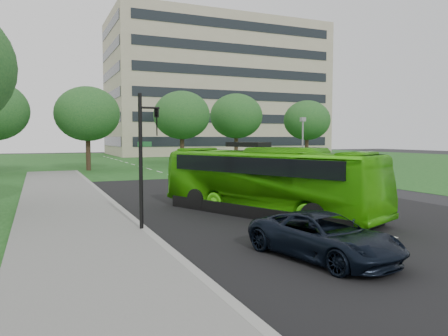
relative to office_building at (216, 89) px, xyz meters
name	(u,v)px	position (x,y,z in m)	size (l,w,h in m)	color
ground	(282,206)	(-21.96, -61.96, -12.50)	(160.00, 160.00, 0.00)	black
street_surfaces	(153,171)	(-22.34, -39.21, -12.47)	(120.00, 120.00, 0.15)	black
office_building	(216,89)	(0.00, 0.00, 0.00)	(40.10, 20.10, 25.00)	tan
tree_park_b	(87,114)	(-27.78, -35.56, -7.07)	(6.14, 6.14, 8.05)	black
tree_park_c	(182,115)	(-17.54, -33.05, -6.88)	(6.24, 6.24, 8.29)	black
tree_park_d	(236,116)	(-9.52, -29.98, -6.68)	(6.50, 6.50, 8.59)	black
tree_park_e	(307,120)	(-0.62, -32.20, -7.14)	(5.91, 5.91, 7.88)	black
bus	(266,181)	(-23.67, -63.55, -11.11)	(2.34, 9.99, 2.78)	#42BC0E
sedan	(220,167)	(-17.96, -44.96, -11.80)	(1.47, 4.22, 1.39)	#ADAEB2
suv	(324,236)	(-25.46, -69.96, -11.90)	(1.99, 4.31, 1.20)	black
traffic_light	(145,151)	(-29.01, -64.95, -9.79)	(0.75, 0.23, 4.62)	black
camera_pole	(303,138)	(-11.96, -48.44, -9.37)	(0.46, 0.41, 4.85)	gray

